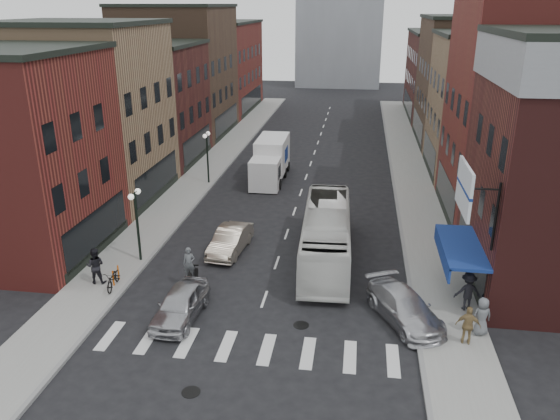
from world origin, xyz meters
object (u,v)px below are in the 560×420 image
object	(u,v)px
billboard_sign	(466,190)
parked_bicycle	(113,279)
motorcycle_rider	(190,269)
sedan_left_near	(180,304)
ped_right_b	(468,325)
streetlamp_far	(207,148)
curb_car	(405,308)
sedan_left_far	(230,240)
bike_rack	(116,275)
box_truck	(270,161)
streetlamp_near	(136,213)
transit_bus	(326,235)
ped_right_c	(482,316)
ped_right_a	(468,291)
ped_left_solo	(95,266)

from	to	relation	value
billboard_sign	parked_bicycle	xyz separation A→B (m)	(-16.09, 0.32, -5.50)
motorcycle_rider	sedan_left_near	xyz separation A→B (m)	(0.43, -2.84, -0.29)
ped_right_b	motorcycle_rider	bearing A→B (deg)	-5.27
streetlamp_far	curb_car	world-z (taller)	streetlamp_far
sedan_left_near	sedan_left_far	world-z (taller)	sedan_left_near
bike_rack	box_truck	world-z (taller)	box_truck
bike_rack	box_truck	size ratio (longest dim) A/B	0.11
streetlamp_near	ped_right_b	bearing A→B (deg)	-18.83
sedan_left_far	transit_bus	bearing A→B (deg)	3.78
streetlamp_near	bike_rack	bearing A→B (deg)	-94.24
box_truck	motorcycle_rider	size ratio (longest dim) A/B	3.44
sedan_left_far	curb_car	distance (m)	11.09
streetlamp_far	ped_right_b	distance (m)	25.54
box_truck	motorcycle_rider	bearing A→B (deg)	-93.92
ped_right_c	streetlamp_near	bearing A→B (deg)	-30.92
streetlamp_near	bike_rack	size ratio (longest dim) A/B	5.14
billboard_sign	box_truck	xyz separation A→B (m)	(-11.36, 19.30, -4.54)
ped_right_a	ped_right_c	distance (m)	2.01
streetlamp_near	motorcycle_rider	distance (m)	4.67
curb_car	ped_right_a	size ratio (longest dim) A/B	2.58
billboard_sign	motorcycle_rider	distance (m)	13.49
sedan_left_far	motorcycle_rider	bearing A→B (deg)	-97.40
streetlamp_near	streetlamp_far	distance (m)	14.00
motorcycle_rider	sedan_left_near	distance (m)	2.88
ped_right_a	ped_right_b	size ratio (longest dim) A/B	1.09
box_truck	parked_bicycle	world-z (taller)	box_truck
sedan_left_far	ped_right_a	size ratio (longest dim) A/B	2.35
streetlamp_far	sedan_left_far	world-z (taller)	streetlamp_far
billboard_sign	box_truck	size ratio (longest dim) A/B	0.50
box_truck	ped_left_solo	bearing A→B (deg)	-107.79
box_truck	ped_right_b	xyz separation A→B (m)	(11.68, -21.36, -0.60)
box_truck	ped_right_c	world-z (taller)	box_truck
bike_rack	sedan_left_far	world-z (taller)	sedan_left_far
box_truck	streetlamp_near	bearing A→B (deg)	-106.88
parked_bicycle	ped_right_c	world-z (taller)	ped_right_c
ped_right_c	ped_left_solo	bearing A→B (deg)	-21.31
bike_rack	transit_bus	size ratio (longest dim) A/B	0.08
sedan_left_near	ped_right_a	size ratio (longest dim) A/B	2.29
ped_right_c	curb_car	bearing A→B (deg)	-29.37
sedan_left_far	parked_bicycle	world-z (taller)	sedan_left_far
curb_car	ped_left_solo	world-z (taller)	ped_left_solo
billboard_sign	streetlamp_far	size ratio (longest dim) A/B	0.90
billboard_sign	streetlamp_near	xyz separation A→B (m)	(-15.99, 3.50, -3.22)
streetlamp_far	transit_bus	size ratio (longest dim) A/B	0.39
billboard_sign	ped_right_a	distance (m)	5.17
billboard_sign	motorcycle_rider	bearing A→B (deg)	174.77
streetlamp_far	transit_bus	world-z (taller)	streetlamp_far
streetlamp_near	curb_car	world-z (taller)	streetlamp_near
sedan_left_near	box_truck	bearing A→B (deg)	91.23
streetlamp_near	ped_left_solo	distance (m)	3.57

